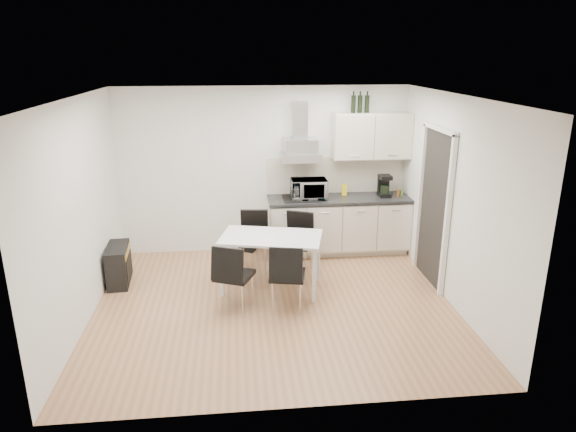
% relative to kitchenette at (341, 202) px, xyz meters
% --- Properties ---
extents(ground, '(4.50, 4.50, 0.00)m').
position_rel_kitchenette_xyz_m(ground, '(-1.19, -1.73, -0.83)').
color(ground, '#AE7C55').
rests_on(ground, ground).
extents(wall_back, '(4.50, 0.10, 2.60)m').
position_rel_kitchenette_xyz_m(wall_back, '(-1.19, 0.27, 0.47)').
color(wall_back, white).
rests_on(wall_back, ground).
extents(wall_front, '(4.50, 0.10, 2.60)m').
position_rel_kitchenette_xyz_m(wall_front, '(-1.19, -3.73, 0.47)').
color(wall_front, white).
rests_on(wall_front, ground).
extents(wall_left, '(0.10, 4.00, 2.60)m').
position_rel_kitchenette_xyz_m(wall_left, '(-3.44, -1.73, 0.47)').
color(wall_left, white).
rests_on(wall_left, ground).
extents(wall_right, '(0.10, 4.00, 2.60)m').
position_rel_kitchenette_xyz_m(wall_right, '(1.06, -1.73, 0.47)').
color(wall_right, white).
rests_on(wall_right, ground).
extents(ceiling, '(4.50, 4.50, 0.00)m').
position_rel_kitchenette_xyz_m(ceiling, '(-1.19, -1.73, 1.77)').
color(ceiling, white).
rests_on(ceiling, wall_back).
extents(doorway, '(0.08, 1.04, 2.10)m').
position_rel_kitchenette_xyz_m(doorway, '(1.02, -1.18, 0.22)').
color(doorway, white).
rests_on(doorway, ground).
extents(kitchenette, '(2.22, 0.64, 2.52)m').
position_rel_kitchenette_xyz_m(kitchenette, '(0.00, 0.00, 0.00)').
color(kitchenette, beige).
rests_on(kitchenette, ground).
extents(dining_table, '(1.46, 1.04, 0.75)m').
position_rel_kitchenette_xyz_m(dining_table, '(-1.19, -1.23, -0.17)').
color(dining_table, white).
rests_on(dining_table, ground).
extents(chair_far_left, '(0.49, 0.54, 0.88)m').
position_rel_kitchenette_xyz_m(chair_far_left, '(-1.40, -0.60, -0.39)').
color(chair_far_left, black).
rests_on(chair_far_left, ground).
extents(chair_far_right, '(0.60, 0.63, 0.88)m').
position_rel_kitchenette_xyz_m(chair_far_right, '(-0.79, -0.76, -0.39)').
color(chair_far_right, black).
rests_on(chair_far_right, ground).
extents(chair_near_left, '(0.60, 0.63, 0.88)m').
position_rel_kitchenette_xyz_m(chair_near_left, '(-1.69, -1.77, -0.39)').
color(chair_near_left, black).
rests_on(chair_near_left, ground).
extents(chair_near_right, '(0.53, 0.58, 0.88)m').
position_rel_kitchenette_xyz_m(chair_near_right, '(-1.03, -1.83, -0.39)').
color(chair_near_right, black).
rests_on(chair_near_right, ground).
extents(guitar_amp, '(0.33, 0.67, 0.54)m').
position_rel_kitchenette_xyz_m(guitar_amp, '(-3.28, -0.85, -0.56)').
color(guitar_amp, black).
rests_on(guitar_amp, ground).
extents(floor_speaker, '(0.23, 0.22, 0.30)m').
position_rel_kitchenette_xyz_m(floor_speaker, '(-1.45, 0.17, -0.68)').
color(floor_speaker, black).
rests_on(floor_speaker, ground).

